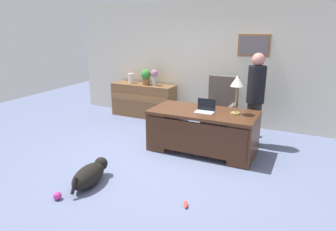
% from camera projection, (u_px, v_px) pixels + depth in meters
% --- Properties ---
extents(ground_plane, '(12.00, 12.00, 0.00)m').
position_uv_depth(ground_plane, '(160.00, 164.00, 5.08)').
color(ground_plane, slate).
extents(back_wall, '(7.00, 0.16, 2.70)m').
position_uv_depth(back_wall, '(213.00, 63.00, 6.93)').
color(back_wall, beige).
rests_on(back_wall, ground_plane).
extents(desk, '(1.85, 0.91, 0.75)m').
position_uv_depth(desk, '(202.00, 130.00, 5.46)').
color(desk, '#4C2B19').
rests_on(desk, ground_plane).
extents(credenza, '(1.57, 0.50, 0.80)m').
position_uv_depth(credenza, '(144.00, 100.00, 7.57)').
color(credenza, brown).
rests_on(credenza, ground_plane).
extents(armchair, '(0.60, 0.59, 1.20)m').
position_uv_depth(armchair, '(220.00, 110.00, 6.29)').
color(armchair, '#564C47').
rests_on(armchair, ground_plane).
extents(person_standing, '(0.32, 0.32, 1.72)m').
position_uv_depth(person_standing, '(255.00, 99.00, 5.63)').
color(person_standing, '#262323').
rests_on(person_standing, ground_plane).
extents(dog_lying, '(0.36, 0.84, 0.30)m').
position_uv_depth(dog_lying, '(90.00, 175.00, 4.40)').
color(dog_lying, black).
rests_on(dog_lying, ground_plane).
extents(laptop, '(0.32, 0.22, 0.22)m').
position_uv_depth(laptop, '(205.00, 109.00, 5.31)').
color(laptop, '#B2B5BA').
rests_on(laptop, desk).
extents(desk_lamp, '(0.22, 0.22, 0.66)m').
position_uv_depth(desk_lamp, '(237.00, 83.00, 5.08)').
color(desk_lamp, '#9E8447').
rests_on(desk_lamp, desk).
extents(vase_with_flowers, '(0.17, 0.17, 0.37)m').
position_uv_depth(vase_with_flowers, '(155.00, 76.00, 7.27)').
color(vase_with_flowers, '#ADB4B2').
rests_on(vase_with_flowers, credenza).
extents(vase_empty, '(0.14, 0.14, 0.24)m').
position_uv_depth(vase_empty, '(131.00, 78.00, 7.57)').
color(vase_empty, silver).
rests_on(vase_empty, credenza).
extents(potted_plant, '(0.24, 0.24, 0.36)m').
position_uv_depth(potted_plant, '(146.00, 76.00, 7.37)').
color(potted_plant, brown).
rests_on(potted_plant, credenza).
extents(dog_toy_ball, '(0.11, 0.11, 0.11)m').
position_uv_depth(dog_toy_ball, '(57.00, 196.00, 4.05)').
color(dog_toy_ball, '#D8338C').
rests_on(dog_toy_ball, ground_plane).
extents(dog_toy_bone, '(0.11, 0.16, 0.05)m').
position_uv_depth(dog_toy_bone, '(186.00, 204.00, 3.91)').
color(dog_toy_bone, '#E53F33').
rests_on(dog_toy_bone, ground_plane).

